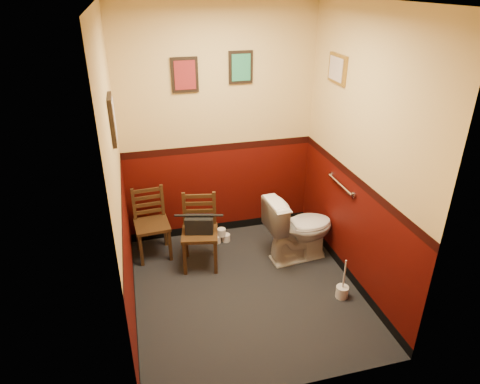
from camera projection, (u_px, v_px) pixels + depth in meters
name	position (u px, v px, depth m)	size (l,w,h in m)	color
floor	(246.00, 290.00, 4.36)	(2.20, 2.40, 0.00)	black
ceiling	(249.00, 1.00, 3.14)	(2.20, 2.40, 0.00)	silver
wall_back	(219.00, 127.00, 4.79)	(2.20, 2.70, 0.00)	#400804
wall_front	(297.00, 242.00, 2.71)	(2.20, 2.70, 0.00)	#400804
wall_left	(118.00, 182.00, 3.50)	(2.40, 2.70, 0.00)	#400804
wall_right	(360.00, 157.00, 4.00)	(2.40, 2.70, 0.00)	#400804
grab_bar	(341.00, 185.00, 4.39)	(0.05, 0.56, 0.06)	silver
framed_print_back_a	(185.00, 75.00, 4.42)	(0.28, 0.04, 0.36)	black
framed_print_back_b	(241.00, 67.00, 4.53)	(0.26, 0.04, 0.34)	black
framed_print_left	(112.00, 120.00, 3.37)	(0.04, 0.30, 0.38)	black
framed_print_right	(337.00, 69.00, 4.20)	(0.04, 0.34, 0.28)	olive
toilet	(299.00, 228.00, 4.71)	(0.43, 0.77, 0.76)	white
toilet_brush	(342.00, 291.00, 4.23)	(0.12, 0.12, 0.44)	silver
chair_left	(151.00, 223.00, 4.77)	(0.40, 0.40, 0.79)	#3D2512
chair_right	(200.00, 231.00, 4.60)	(0.45, 0.45, 0.81)	#3D2512
handbag	(199.00, 224.00, 4.52)	(0.32, 0.21, 0.21)	black
tp_stack	(222.00, 236.00, 5.12)	(0.21, 0.11, 0.18)	silver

